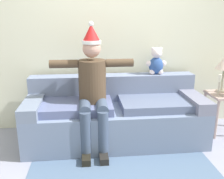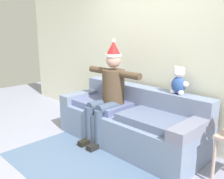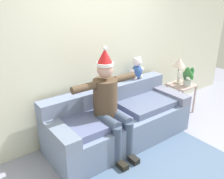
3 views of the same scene
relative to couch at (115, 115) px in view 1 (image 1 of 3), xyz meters
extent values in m
cube|color=beige|center=(0.00, 0.53, 1.02)|extent=(7.00, 0.10, 2.70)
cube|color=slate|center=(0.00, -0.04, -0.10)|extent=(2.28, 0.89, 0.47)
cube|color=slate|center=(0.00, 0.28, 0.31)|extent=(2.28, 0.24, 0.35)
cube|color=slate|center=(-1.03, -0.04, 0.21)|extent=(0.22, 0.89, 0.15)
cube|color=slate|center=(1.03, -0.04, 0.21)|extent=(0.22, 0.89, 0.15)
cube|color=slate|center=(-0.51, -0.09, 0.19)|extent=(0.91, 0.62, 0.10)
cube|color=slate|center=(0.51, -0.09, 0.19)|extent=(0.91, 0.62, 0.10)
cylinder|color=#4F3C2B|center=(-0.29, -0.06, 0.50)|extent=(0.34, 0.34, 0.52)
sphere|color=tan|center=(-0.29, -0.06, 0.90)|extent=(0.22, 0.22, 0.22)
cylinder|color=white|center=(-0.29, -0.06, 0.97)|extent=(0.23, 0.23, 0.04)
cone|color=red|center=(-0.29, -0.06, 1.08)|extent=(0.21, 0.21, 0.20)
sphere|color=white|center=(-0.29, -0.06, 1.18)|extent=(0.06, 0.06, 0.06)
cylinder|color=#3F4D66|center=(-0.39, -0.26, 0.24)|extent=(0.14, 0.40, 0.14)
cylinder|color=#3F4D66|center=(-0.39, -0.46, -0.05)|extent=(0.13, 0.13, 0.57)
cube|color=black|center=(-0.39, -0.54, -0.29)|extent=(0.10, 0.24, 0.08)
cylinder|color=#3F4D66|center=(-0.19, -0.26, 0.24)|extent=(0.14, 0.40, 0.14)
cylinder|color=#3F4D66|center=(-0.19, -0.46, -0.05)|extent=(0.13, 0.13, 0.57)
cube|color=black|center=(-0.19, -0.54, -0.29)|extent=(0.10, 0.24, 0.08)
cylinder|color=#4F3C2B|center=(-0.63, -0.06, 0.72)|extent=(0.34, 0.10, 0.10)
cylinder|color=#4F3C2B|center=(0.05, -0.06, 0.72)|extent=(0.34, 0.10, 0.10)
ellipsoid|color=#2D4F95|center=(0.61, 0.28, 0.61)|extent=(0.20, 0.16, 0.24)
sphere|color=white|center=(0.61, 0.28, 0.79)|extent=(0.15, 0.15, 0.15)
sphere|color=white|center=(0.61, 0.22, 0.78)|extent=(0.07, 0.07, 0.07)
sphere|color=white|center=(0.56, 0.28, 0.84)|extent=(0.05, 0.05, 0.05)
sphere|color=white|center=(0.66, 0.28, 0.84)|extent=(0.05, 0.05, 0.05)
sphere|color=white|center=(0.50, 0.28, 0.64)|extent=(0.08, 0.08, 0.08)
sphere|color=white|center=(0.55, 0.25, 0.52)|extent=(0.08, 0.08, 0.08)
sphere|color=white|center=(0.71, 0.28, 0.64)|extent=(0.08, 0.08, 0.08)
sphere|color=white|center=(0.67, 0.25, 0.52)|extent=(0.08, 0.08, 0.08)
cylinder|color=#B2968E|center=(1.35, -0.16, -0.06)|extent=(0.04, 0.04, 0.55)
cylinder|color=#B2968E|center=(1.35, 0.22, -0.06)|extent=(0.04, 0.04, 0.55)
cylinder|color=#B7A992|center=(1.53, 0.12, 0.26)|extent=(0.14, 0.14, 0.03)
cylinder|color=#BBB49A|center=(1.53, 0.12, 0.42)|extent=(0.02, 0.02, 0.30)
cylinder|color=beige|center=(1.42, 0.01, 0.33)|extent=(0.02, 0.02, 0.18)
cylinder|color=white|center=(1.42, 0.01, 0.47)|extent=(0.04, 0.04, 0.10)
camera|label=1|loc=(-0.37, -3.06, 1.25)|focal=39.81mm
camera|label=2|loc=(2.32, -2.70, 1.35)|focal=40.14mm
camera|label=3|loc=(-2.05, -2.55, 1.83)|focal=38.18mm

